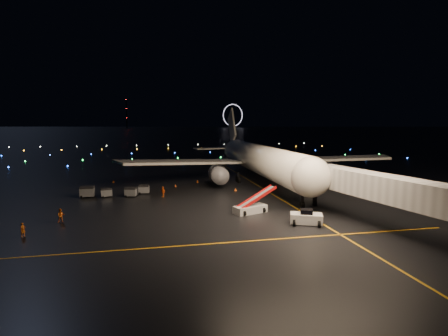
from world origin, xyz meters
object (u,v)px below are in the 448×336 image
at_px(airliner, 255,143).
at_px(crew_b, 61,216).
at_px(belt_loader, 250,201).
at_px(baggage_cart_1, 144,189).
at_px(baggage_cart_0, 131,192).
at_px(pushback_tug, 306,217).
at_px(baggage_cart_2, 87,192).
at_px(crew_a, 23,230).
at_px(crew_c, 163,192).
at_px(baggage_cart_3, 106,193).

height_order(airliner, crew_b, airliner).
relative_size(belt_loader, baggage_cart_1, 3.81).
relative_size(baggage_cart_0, baggage_cart_1, 1.02).
bearing_deg(baggage_cart_1, pushback_tug, -41.62).
bearing_deg(baggage_cart_2, crew_a, -96.92).
xyz_separation_m(airliner, crew_c, (-20.14, -13.22, -7.33)).
height_order(airliner, baggage_cart_3, airliner).
bearing_deg(baggage_cart_0, baggage_cart_3, -174.12).
relative_size(crew_b, baggage_cart_1, 0.97).
xyz_separation_m(airliner, pushback_tug, (-3.17, -32.82, -7.31)).
bearing_deg(baggage_cart_2, baggage_cart_1, 9.71).
xyz_separation_m(pushback_tug, belt_loader, (-5.38, 6.49, 0.75)).
relative_size(pushback_tug, baggage_cart_2, 1.75).
bearing_deg(baggage_cart_3, baggage_cart_2, 160.94).
bearing_deg(crew_c, baggage_cart_1, -169.83).
bearing_deg(baggage_cart_3, baggage_cart_0, -21.33).
relative_size(airliner, baggage_cart_0, 31.27).
relative_size(crew_b, crew_c, 0.98).
xyz_separation_m(belt_loader, baggage_cart_1, (-14.81, 16.65, -0.91)).
distance_m(belt_loader, crew_c, 17.52).
height_order(airliner, belt_loader, airliner).
bearing_deg(crew_a, baggage_cart_2, 28.54).
xyz_separation_m(pushback_tug, baggage_cart_2, (-29.49, 21.94, 0.02)).
height_order(crew_b, baggage_cart_2, baggage_cart_2).
bearing_deg(baggage_cart_1, airliner, 29.78).
distance_m(pushback_tug, baggage_cart_3, 34.12).
height_order(baggage_cart_1, baggage_cart_2, baggage_cart_2).
height_order(airliner, baggage_cart_2, airliner).
height_order(pushback_tug, baggage_cart_1, pushback_tug).
distance_m(pushback_tug, baggage_cart_2, 36.76).
bearing_deg(baggage_cart_3, pushback_tug, -52.38).
relative_size(pushback_tug, belt_loader, 0.56).
xyz_separation_m(crew_c, baggage_cart_2, (-12.52, 2.34, 0.04)).
relative_size(pushback_tug, crew_b, 2.20).
distance_m(pushback_tug, baggage_cart_0, 30.68).
xyz_separation_m(crew_a, crew_c, (15.84, 17.92, 0.10)).
height_order(pushback_tug, crew_b, pushback_tug).
height_order(crew_b, crew_c, crew_c).
bearing_deg(crew_b, belt_loader, -10.17).
relative_size(baggage_cart_0, baggage_cart_3, 1.04).
distance_m(airliner, baggage_cart_0, 29.07).
bearing_deg(baggage_cart_0, crew_b, -104.73).
bearing_deg(crew_b, baggage_cart_1, 49.32).
bearing_deg(pushback_tug, baggage_cart_0, 159.03).
height_order(crew_c, baggage_cart_2, baggage_cart_2).
bearing_deg(crew_c, baggage_cart_2, -132.77).
relative_size(crew_a, baggage_cart_3, 0.90).
bearing_deg(baggage_cart_3, crew_c, -25.13).
distance_m(crew_a, baggage_cart_3, 20.94).
relative_size(belt_loader, baggage_cart_3, 3.87).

